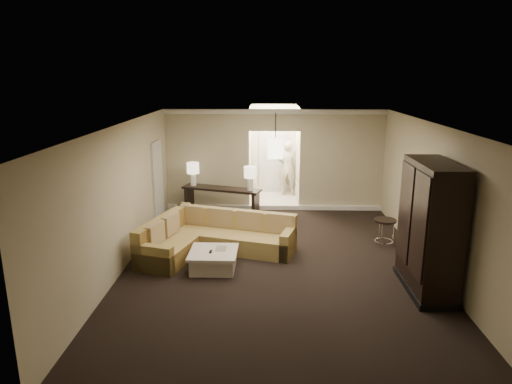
{
  "coord_description": "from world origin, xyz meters",
  "views": [
    {
      "loc": [
        -0.22,
        -8.4,
        3.71
      ],
      "look_at": [
        -0.44,
        1.2,
        1.22
      ],
      "focal_mm": 32.0,
      "sensor_mm": 36.0,
      "label": 1
    }
  ],
  "objects_px": {
    "coffee_table": "(214,260)",
    "armoire": "(429,231)",
    "drink_table": "(385,227)",
    "person": "(288,165)",
    "console_table": "(222,200)",
    "sectional_sofa": "(211,238)"
  },
  "relations": [
    {
      "from": "coffee_table",
      "to": "drink_table",
      "type": "height_order",
      "value": "drink_table"
    },
    {
      "from": "coffee_table",
      "to": "console_table",
      "type": "relative_size",
      "value": 0.44
    },
    {
      "from": "coffee_table",
      "to": "armoire",
      "type": "xyz_separation_m",
      "value": [
        3.83,
        -0.8,
        0.91
      ]
    },
    {
      "from": "armoire",
      "to": "console_table",
      "type": "bearing_deg",
      "value": 134.06
    },
    {
      "from": "sectional_sofa",
      "to": "console_table",
      "type": "relative_size",
      "value": 1.52
    },
    {
      "from": "coffee_table",
      "to": "armoire",
      "type": "bearing_deg",
      "value": -11.76
    },
    {
      "from": "sectional_sofa",
      "to": "drink_table",
      "type": "bearing_deg",
      "value": 23.47
    },
    {
      "from": "drink_table",
      "to": "person",
      "type": "distance_m",
      "value": 4.84
    },
    {
      "from": "drink_table",
      "to": "person",
      "type": "xyz_separation_m",
      "value": [
        -1.95,
        4.4,
        0.51
      ]
    },
    {
      "from": "armoire",
      "to": "coffee_table",
      "type": "bearing_deg",
      "value": 168.24
    },
    {
      "from": "coffee_table",
      "to": "armoire",
      "type": "distance_m",
      "value": 4.02
    },
    {
      "from": "armoire",
      "to": "sectional_sofa",
      "type": "bearing_deg",
      "value": 157.54
    },
    {
      "from": "coffee_table",
      "to": "armoire",
      "type": "relative_size",
      "value": 0.41
    },
    {
      "from": "sectional_sofa",
      "to": "drink_table",
      "type": "distance_m",
      "value": 3.83
    },
    {
      "from": "coffee_table",
      "to": "console_table",
      "type": "height_order",
      "value": "console_table"
    },
    {
      "from": "console_table",
      "to": "coffee_table",
      "type": "bearing_deg",
      "value": -69.62
    },
    {
      "from": "drink_table",
      "to": "person",
      "type": "height_order",
      "value": "person"
    },
    {
      "from": "sectional_sofa",
      "to": "armoire",
      "type": "relative_size",
      "value": 1.41
    },
    {
      "from": "console_table",
      "to": "drink_table",
      "type": "xyz_separation_m",
      "value": [
        3.8,
        -2.0,
        -0.04
      ]
    },
    {
      "from": "coffee_table",
      "to": "console_table",
      "type": "distance_m",
      "value": 3.34
    },
    {
      "from": "coffee_table",
      "to": "person",
      "type": "height_order",
      "value": "person"
    },
    {
      "from": "person",
      "to": "drink_table",
      "type": "bearing_deg",
      "value": 122.49
    }
  ]
}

